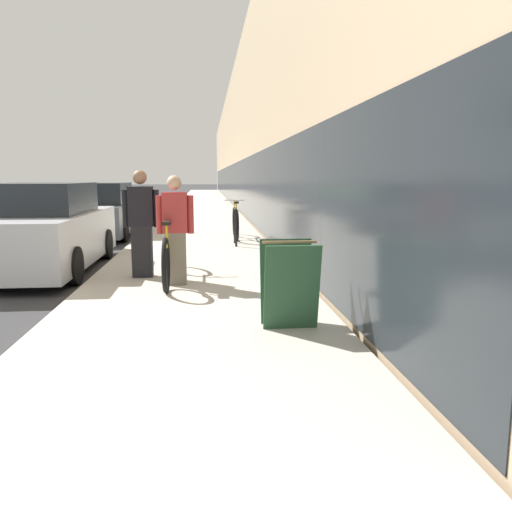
# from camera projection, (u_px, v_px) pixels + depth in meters

# --- Properties ---
(sidewalk_slab) EXTENTS (3.25, 70.00, 0.11)m
(sidewalk_slab) POSITION_uv_depth(u_px,v_px,m) (203.00, 209.00, 25.47)
(sidewalk_slab) COLOR #BCB5A5
(sidewalk_slab) RESTS_ON ground
(storefront_facade) EXTENTS (10.01, 70.00, 7.24)m
(storefront_facade) POSITION_uv_depth(u_px,v_px,m) (303.00, 147.00, 33.43)
(storefront_facade) COLOR tan
(storefront_facade) RESTS_ON ground
(tandem_bicycle) EXTENTS (0.52, 2.48, 0.95)m
(tandem_bicycle) POSITION_uv_depth(u_px,v_px,m) (170.00, 254.00, 7.48)
(tandem_bicycle) COLOR black
(tandem_bicycle) RESTS_ON sidewalk_slab
(person_rider) EXTENTS (0.53, 0.21, 1.56)m
(person_rider) POSITION_uv_depth(u_px,v_px,m) (175.00, 230.00, 7.13)
(person_rider) COLOR #756B5B
(person_rider) RESTS_ON sidewalk_slab
(person_bystander) EXTENTS (0.56, 0.22, 1.64)m
(person_bystander) POSITION_uv_depth(u_px,v_px,m) (141.00, 224.00, 7.66)
(person_bystander) COLOR black
(person_bystander) RESTS_ON sidewalk_slab
(bike_rack_hoop) EXTENTS (0.05, 0.60, 0.84)m
(bike_rack_hoop) POSITION_uv_depth(u_px,v_px,m) (235.00, 223.00, 11.34)
(bike_rack_hoop) COLOR black
(bike_rack_hoop) RESTS_ON sidewalk_slab
(cruiser_bike_nearest) EXTENTS (0.52, 1.89, 0.96)m
(cruiser_bike_nearest) POSITION_uv_depth(u_px,v_px,m) (236.00, 222.00, 12.60)
(cruiser_bike_nearest) COLOR black
(cruiser_bike_nearest) RESTS_ON sidewalk_slab
(sandwich_board_sign) EXTENTS (0.56, 0.56, 0.90)m
(sandwich_board_sign) POSITION_uv_depth(u_px,v_px,m) (289.00, 283.00, 5.16)
(sandwich_board_sign) COLOR #23472D
(sandwich_board_sign) RESTS_ON sidewalk_slab
(parked_sedan_curbside) EXTENTS (1.84, 4.21, 1.55)m
(parked_sedan_curbside) POSITION_uv_depth(u_px,v_px,m) (42.00, 231.00, 8.77)
(parked_sedan_curbside) COLOR silver
(parked_sedan_curbside) RESTS_ON ground
(vintage_roadster_curbside) EXTENTS (1.82, 4.10, 1.49)m
(vintage_roadster_curbside) POSITION_uv_depth(u_px,v_px,m) (100.00, 212.00, 13.78)
(vintage_roadster_curbside) COLOR #4C5156
(vintage_roadster_curbside) RESTS_ON ground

